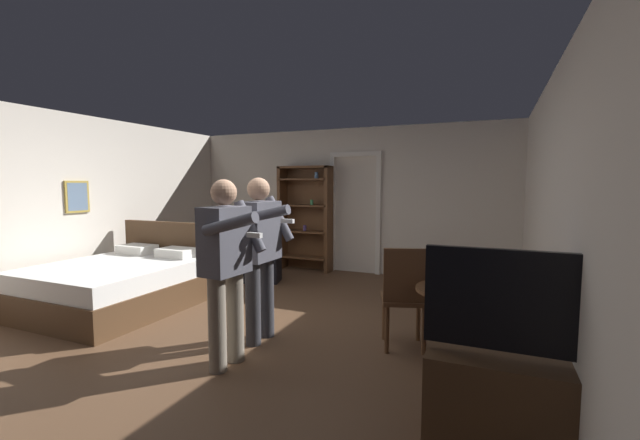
{
  "coord_description": "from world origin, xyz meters",
  "views": [
    {
      "loc": [
        2.46,
        -3.41,
        1.58
      ],
      "look_at": [
        0.92,
        0.17,
        1.23
      ],
      "focal_mm": 22.62,
      "sensor_mm": 36.0,
      "label": 1
    }
  ],
  "objects_px": {
    "bed": "(122,283)",
    "suitcase_dark": "(260,267)",
    "tv_flatscreen": "(513,393)",
    "side_table": "(458,314)",
    "bottle_on_table": "(477,281)",
    "person_blue_shirt": "(226,260)",
    "laptop": "(455,283)",
    "bookshelf": "(306,214)",
    "person_striped_shirt": "(260,248)",
    "wooden_chair": "(405,294)"
  },
  "relations": [
    {
      "from": "bed",
      "to": "suitcase_dark",
      "type": "xyz_separation_m",
      "value": [
        0.94,
        1.84,
        -0.07
      ]
    },
    {
      "from": "suitcase_dark",
      "to": "bed",
      "type": "bearing_deg",
      "value": -132.85
    },
    {
      "from": "tv_flatscreen",
      "to": "side_table",
      "type": "height_order",
      "value": "tv_flatscreen"
    },
    {
      "from": "bottle_on_table",
      "to": "suitcase_dark",
      "type": "xyz_separation_m",
      "value": [
        -3.32,
        2.07,
        -0.57
      ]
    },
    {
      "from": "person_blue_shirt",
      "to": "bed",
      "type": "bearing_deg",
      "value": 159.01
    },
    {
      "from": "side_table",
      "to": "laptop",
      "type": "xyz_separation_m",
      "value": [
        -0.03,
        -0.04,
        0.27
      ]
    },
    {
      "from": "laptop",
      "to": "bottle_on_table",
      "type": "xyz_separation_m",
      "value": [
        0.17,
        -0.04,
        0.04
      ]
    },
    {
      "from": "bookshelf",
      "to": "person_striped_shirt",
      "type": "distance_m",
      "value": 3.39
    },
    {
      "from": "bed",
      "to": "person_blue_shirt",
      "type": "xyz_separation_m",
      "value": [
        2.28,
        -0.88,
        0.63
      ]
    },
    {
      "from": "bed",
      "to": "person_striped_shirt",
      "type": "xyz_separation_m",
      "value": [
        2.25,
        -0.27,
        0.64
      ]
    },
    {
      "from": "tv_flatscreen",
      "to": "laptop",
      "type": "relative_size",
      "value": 3.37
    },
    {
      "from": "tv_flatscreen",
      "to": "side_table",
      "type": "relative_size",
      "value": 1.71
    },
    {
      "from": "laptop",
      "to": "bottle_on_table",
      "type": "distance_m",
      "value": 0.18
    },
    {
      "from": "bookshelf",
      "to": "side_table",
      "type": "height_order",
      "value": "bookshelf"
    },
    {
      "from": "bed",
      "to": "tv_flatscreen",
      "type": "height_order",
      "value": "tv_flatscreen"
    },
    {
      "from": "person_striped_shirt",
      "to": "wooden_chair",
      "type": "bearing_deg",
      "value": 13.86
    },
    {
      "from": "laptop",
      "to": "bookshelf",
      "type": "bearing_deg",
      "value": 132.2
    },
    {
      "from": "bookshelf",
      "to": "person_striped_shirt",
      "type": "height_order",
      "value": "bookshelf"
    },
    {
      "from": "bookshelf",
      "to": "wooden_chair",
      "type": "height_order",
      "value": "bookshelf"
    },
    {
      "from": "bookshelf",
      "to": "wooden_chair",
      "type": "relative_size",
      "value": 1.91
    },
    {
      "from": "bed",
      "to": "bookshelf",
      "type": "relative_size",
      "value": 1.04
    },
    {
      "from": "laptop",
      "to": "suitcase_dark",
      "type": "relative_size",
      "value": 0.58
    },
    {
      "from": "bed",
      "to": "bottle_on_table",
      "type": "xyz_separation_m",
      "value": [
        4.25,
        -0.23,
        0.49
      ]
    },
    {
      "from": "bed",
      "to": "bookshelf",
      "type": "bearing_deg",
      "value": 67.43
    },
    {
      "from": "tv_flatscreen",
      "to": "suitcase_dark",
      "type": "relative_size",
      "value": 1.94
    },
    {
      "from": "tv_flatscreen",
      "to": "suitcase_dark",
      "type": "height_order",
      "value": "tv_flatscreen"
    },
    {
      "from": "tv_flatscreen",
      "to": "bottle_on_table",
      "type": "height_order",
      "value": "tv_flatscreen"
    },
    {
      "from": "bed",
      "to": "suitcase_dark",
      "type": "height_order",
      "value": "bed"
    },
    {
      "from": "tv_flatscreen",
      "to": "wooden_chair",
      "type": "xyz_separation_m",
      "value": [
        -0.88,
        1.23,
        0.18
      ]
    },
    {
      "from": "laptop",
      "to": "wooden_chair",
      "type": "xyz_separation_m",
      "value": [
        -0.47,
        0.26,
        -0.21
      ]
    },
    {
      "from": "bed",
      "to": "side_table",
      "type": "distance_m",
      "value": 4.12
    },
    {
      "from": "laptop",
      "to": "wooden_chair",
      "type": "bearing_deg",
      "value": 150.96
    },
    {
      "from": "laptop",
      "to": "person_striped_shirt",
      "type": "bearing_deg",
      "value": -177.57
    },
    {
      "from": "bookshelf",
      "to": "suitcase_dark",
      "type": "distance_m",
      "value": 1.4
    },
    {
      "from": "tv_flatscreen",
      "to": "suitcase_dark",
      "type": "bearing_deg",
      "value": 139.82
    },
    {
      "from": "side_table",
      "to": "bottle_on_table",
      "type": "xyz_separation_m",
      "value": [
        0.14,
        -0.08,
        0.32
      ]
    },
    {
      "from": "wooden_chair",
      "to": "suitcase_dark",
      "type": "distance_m",
      "value": 3.23
    },
    {
      "from": "bed",
      "to": "bookshelf",
      "type": "height_order",
      "value": "bookshelf"
    },
    {
      "from": "bookshelf",
      "to": "laptop",
      "type": "bearing_deg",
      "value": -47.8
    },
    {
      "from": "side_table",
      "to": "person_striped_shirt",
      "type": "distance_m",
      "value": 1.93
    },
    {
      "from": "bookshelf",
      "to": "tv_flatscreen",
      "type": "xyz_separation_m",
      "value": [
        3.26,
        -4.12,
        -0.65
      ]
    },
    {
      "from": "person_striped_shirt",
      "to": "bottle_on_table",
      "type": "bearing_deg",
      "value": 1.17
    },
    {
      "from": "wooden_chair",
      "to": "laptop",
      "type": "bearing_deg",
      "value": -29.04
    },
    {
      "from": "person_striped_shirt",
      "to": "laptop",
      "type": "bearing_deg",
      "value": 2.43
    },
    {
      "from": "side_table",
      "to": "suitcase_dark",
      "type": "relative_size",
      "value": 1.14
    },
    {
      "from": "wooden_chair",
      "to": "bottle_on_table",
      "type": "bearing_deg",
      "value": -25.12
    },
    {
      "from": "bed",
      "to": "person_blue_shirt",
      "type": "height_order",
      "value": "person_blue_shirt"
    },
    {
      "from": "bottle_on_table",
      "to": "wooden_chair",
      "type": "bearing_deg",
      "value": 154.88
    },
    {
      "from": "side_table",
      "to": "bottle_on_table",
      "type": "relative_size",
      "value": 3.09
    },
    {
      "from": "bottle_on_table",
      "to": "person_blue_shirt",
      "type": "relative_size",
      "value": 0.14
    }
  ]
}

